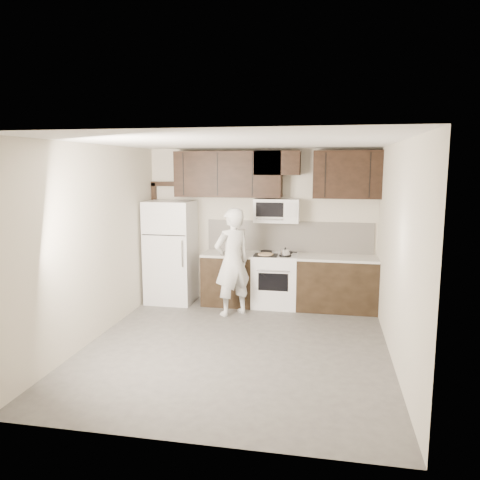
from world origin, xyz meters
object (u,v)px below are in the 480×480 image
(person, at_px, (232,262))
(microwave, at_px, (277,210))
(stove, at_px, (275,280))
(refrigerator, at_px, (171,252))

(person, bearing_deg, microwave, -173.48)
(stove, xyz_separation_m, refrigerator, (-1.85, -0.05, 0.44))
(stove, relative_size, microwave, 1.24)
(refrigerator, bearing_deg, microwave, 5.15)
(refrigerator, bearing_deg, stove, 1.51)
(stove, distance_m, person, 0.96)
(stove, bearing_deg, person, -136.61)
(microwave, xyz_separation_m, person, (-0.63, -0.71, -0.77))
(refrigerator, bearing_deg, person, -24.07)
(stove, relative_size, person, 0.54)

